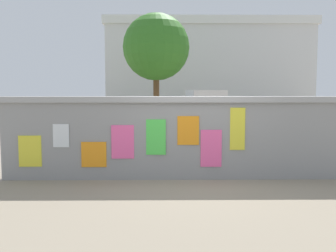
{
  "coord_description": "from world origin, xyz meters",
  "views": [
    {
      "loc": [
        -0.59,
        -8.13,
        1.85
      ],
      "look_at": [
        -0.46,
        1.89,
        0.93
      ],
      "focal_mm": 42.02,
      "sensor_mm": 36.0,
      "label": 1
    }
  ],
  "objects_px": {
    "auto_rickshaw_truck": "(178,117)",
    "tree_roadside": "(156,47)",
    "person_walking": "(231,125)",
    "bicycle_far": "(139,145)",
    "motorcycle": "(287,137)",
    "bicycle_near": "(306,153)"
  },
  "relations": [
    {
      "from": "auto_rickshaw_truck",
      "to": "tree_roadside",
      "type": "xyz_separation_m",
      "value": [
        -0.86,
        4.76,
        2.95
      ]
    },
    {
      "from": "auto_rickshaw_truck",
      "to": "person_walking",
      "type": "distance_m",
      "value": 4.35
    },
    {
      "from": "bicycle_far",
      "to": "tree_roadside",
      "type": "distance_m",
      "value": 8.86
    },
    {
      "from": "motorcycle",
      "to": "tree_roadside",
      "type": "height_order",
      "value": "tree_roadside"
    },
    {
      "from": "auto_rickshaw_truck",
      "to": "tree_roadside",
      "type": "height_order",
      "value": "tree_roadside"
    },
    {
      "from": "auto_rickshaw_truck",
      "to": "bicycle_far",
      "type": "relative_size",
      "value": 2.28
    },
    {
      "from": "auto_rickshaw_truck",
      "to": "tree_roadside",
      "type": "relative_size",
      "value": 0.69
    },
    {
      "from": "bicycle_far",
      "to": "person_walking",
      "type": "distance_m",
      "value": 2.57
    },
    {
      "from": "motorcycle",
      "to": "person_walking",
      "type": "distance_m",
      "value": 2.62
    },
    {
      "from": "motorcycle",
      "to": "bicycle_near",
      "type": "height_order",
      "value": "bicycle_near"
    },
    {
      "from": "tree_roadside",
      "to": "bicycle_near",
      "type": "bearing_deg",
      "value": -68.74
    },
    {
      "from": "person_walking",
      "to": "tree_roadside",
      "type": "relative_size",
      "value": 0.3
    },
    {
      "from": "bicycle_far",
      "to": "tree_roadside",
      "type": "relative_size",
      "value": 0.3
    },
    {
      "from": "bicycle_near",
      "to": "tree_roadside",
      "type": "relative_size",
      "value": 0.31
    },
    {
      "from": "motorcycle",
      "to": "tree_roadside",
      "type": "xyz_separation_m",
      "value": [
        -3.99,
        7.28,
        3.39
      ]
    },
    {
      "from": "tree_roadside",
      "to": "motorcycle",
      "type": "bearing_deg",
      "value": -61.3
    },
    {
      "from": "tree_roadside",
      "to": "person_walking",
      "type": "bearing_deg",
      "value": -77.22
    },
    {
      "from": "bicycle_near",
      "to": "person_walking",
      "type": "relative_size",
      "value": 1.06
    },
    {
      "from": "auto_rickshaw_truck",
      "to": "bicycle_far",
      "type": "xyz_separation_m",
      "value": [
        -1.19,
        -3.38,
        -0.54
      ]
    },
    {
      "from": "motorcycle",
      "to": "person_walking",
      "type": "xyz_separation_m",
      "value": [
        -1.96,
        -1.67,
        0.52
      ]
    },
    {
      "from": "auto_rickshaw_truck",
      "to": "bicycle_near",
      "type": "distance_m",
      "value": 5.59
    },
    {
      "from": "bicycle_near",
      "to": "person_walking",
      "type": "xyz_separation_m",
      "value": [
        -1.68,
        0.59,
        0.62
      ]
    }
  ]
}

